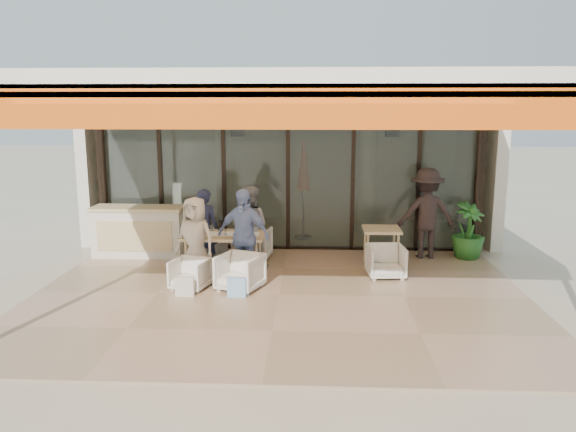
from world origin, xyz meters
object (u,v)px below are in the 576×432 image
Objects in this scene: chair_far_left at (211,244)px; chair_far_right at (252,242)px; chair_near_right at (240,271)px; side_table at (381,234)px; side_chair at (386,260)px; diner_periwinkle at (243,236)px; diner_navy at (205,228)px; standing_woman at (426,214)px; potted_palm at (468,231)px; diner_grey at (249,227)px; chair_near_left at (190,273)px; dining_table at (223,237)px; host_counter at (139,231)px; diner_cream at (195,239)px.

chair_far_right reaches higher than chair_far_left.
chair_near_right is 0.92× the size of side_table.
side_chair is at bearing -90.00° from side_table.
diner_periwinkle is (0.84, -1.40, 0.50)m from chair_far_left.
diner_navy reaches higher than side_table.
chair_near_right is (0.00, -1.90, -0.02)m from chair_far_right.
potted_palm is (0.84, -0.02, -0.34)m from standing_woman.
chair_far_left is at bearing 139.40° from diner_periwinkle.
diner_grey is at bearing 134.03° from chair_far_left.
chair_near_right is at bearing 14.28° from chair_near_left.
dining_table is 0.61m from diner_navy.
host_counter is 2.19m from dining_table.
side_chair is (2.51, -0.58, -0.46)m from diner_grey.
chair_near_left is 3.45m from side_chair.
host_counter is 2.42m from diner_grey.
host_counter is 2.48× the size of side_table.
chair_far_left is at bearing 104.28° from chair_near_left.
side_table is at bearing 11.79° from dining_table.
chair_near_right is 1.47m from diner_grey.
chair_near_right is at bearing -167.09° from side_chair.
chair_near_right is at bearing 140.46° from diner_navy.
chair_far_left is at bearing -4.84° from host_counter.
diner_periwinkle is 3.86m from standing_woman.
diner_cream is (-0.41, -0.46, 0.06)m from dining_table.
chair_near_right is (2.33, -2.03, -0.19)m from host_counter.
diner_periwinkle is at bearing 20.35° from standing_woman.
diner_cream is (0.00, -1.40, 0.42)m from chair_far_left.
dining_table reaches higher than side_table.
standing_woman is at bearing 40.94° from diner_cream.
diner_navy is at bearing 104.28° from chair_near_left.
diner_navy is at bearing 151.46° from diner_periwinkle.
diner_grey is 2.12× the size of side_table.
potted_palm is at bearing 1.29° from host_counter.
diner_cream is 2.27× the size of side_chair.
side_table is 1.13× the size of side_chair.
diner_navy is at bearing -171.43° from potted_palm.
diner_navy is 1.31× the size of potted_palm.
diner_periwinkle reaches higher than dining_table.
diner_grey is at bearing -15.06° from host_counter.
host_counter is 1.23× the size of dining_table.
potted_palm is (5.15, 2.18, 0.29)m from chair_near_left.
chair_near_left is at bearing 79.16° from diner_grey.
host_counter is 2.71× the size of chair_near_right.
side_table is at bearing -179.49° from chair_far_right.
dining_table is 1.09m from chair_far_left.
chair_near_left is 0.37× the size of diner_grey.
side_table is (3.35, -0.33, 0.32)m from chair_far_left.
standing_woman is (0.95, 0.62, 0.28)m from side_table.
standing_woman is (4.31, 2.19, 0.62)m from chair_near_left.
side_chair is (2.51, -1.08, -0.03)m from chair_far_right.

